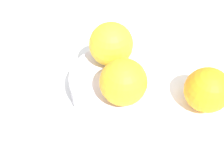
{
  "coord_description": "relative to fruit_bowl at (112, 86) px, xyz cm",
  "views": [
    {
      "loc": [
        -10.31,
        31.98,
        45.38
      ],
      "look_at": [
        0.0,
        0.0,
        3.55
      ],
      "focal_mm": 45.43,
      "sensor_mm": 36.0,
      "label": 1
    }
  ],
  "objects": [
    {
      "name": "fruit_bowl",
      "position": [
        0.0,
        0.0,
        0.0
      ],
      "size": [
        15.8,
        15.8,
        5.92
      ],
      "color": "silver",
      "rests_on": "ground_plane"
    },
    {
      "name": "orange_loose_0",
      "position": [
        -17.24,
        -3.5,
        1.41
      ],
      "size": [
        8.48,
        8.48,
        8.48
      ],
      "primitive_type": "sphere",
      "color": "orange",
      "rests_on": "ground_plane"
    },
    {
      "name": "orange_in_bowl_0",
      "position": [
        1.4,
        -3.83,
        7.13
      ],
      "size": [
        8.09,
        8.09,
        8.09
      ],
      "primitive_type": "sphere",
      "color": "yellow",
      "rests_on": "fruit_bowl"
    },
    {
      "name": "orange_in_bowl_1",
      "position": [
        -3.18,
        3.88,
        7.02
      ],
      "size": [
        7.88,
        7.88,
        7.88
      ],
      "primitive_type": "sphere",
      "color": "#F9A823",
      "rests_on": "fruit_bowl"
    },
    {
      "name": "ground_plane",
      "position": [
        0.0,
        0.0,
        -3.83
      ],
      "size": [
        110.0,
        110.0,
        2.0
      ],
      "primitive_type": "cube",
      "color": "white"
    }
  ]
}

